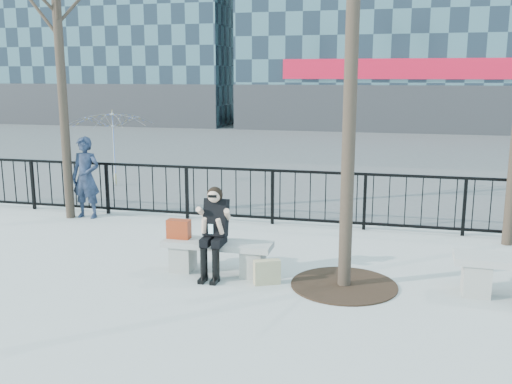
# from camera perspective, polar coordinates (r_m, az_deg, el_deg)

# --- Properties ---
(ground) EXTENTS (120.00, 120.00, 0.00)m
(ground) POSITION_cam_1_polar(r_m,az_deg,el_deg) (8.69, -3.85, -8.04)
(ground) COLOR #A2A39E
(ground) RESTS_ON ground
(street_surface) EXTENTS (60.00, 23.00, 0.01)m
(street_surface) POSITION_cam_1_polar(r_m,az_deg,el_deg) (23.11, 7.43, 4.31)
(street_surface) COLOR #474747
(street_surface) RESTS_ON ground
(railing) EXTENTS (14.00, 0.06, 1.10)m
(railing) POSITION_cam_1_polar(r_m,az_deg,el_deg) (11.33, 0.67, -0.42)
(railing) COLOR black
(railing) RESTS_ON ground
(tree_grate) EXTENTS (1.50, 1.50, 0.02)m
(tree_grate) POSITION_cam_1_polar(r_m,az_deg,el_deg) (8.25, 8.79, -9.17)
(tree_grate) COLOR black
(tree_grate) RESTS_ON ground
(bench_main) EXTENTS (1.65, 0.46, 0.49)m
(bench_main) POSITION_cam_1_polar(r_m,az_deg,el_deg) (8.59, -3.88, -6.15)
(bench_main) COLOR gray
(bench_main) RESTS_ON ground
(seated_woman) EXTENTS (0.50, 0.64, 1.34)m
(seated_woman) POSITION_cam_1_polar(r_m,az_deg,el_deg) (8.34, -4.25, -4.06)
(seated_woman) COLOR black
(seated_woman) RESTS_ON ground
(handbag) EXTENTS (0.35, 0.17, 0.29)m
(handbag) POSITION_cam_1_polar(r_m,az_deg,el_deg) (8.72, -7.73, -3.69)
(handbag) COLOR maroon
(handbag) RESTS_ON bench_main
(shopping_bag) EXTENTS (0.40, 0.28, 0.35)m
(shopping_bag) POSITION_cam_1_polar(r_m,az_deg,el_deg) (8.17, 1.10, -8.01)
(shopping_bag) COLOR #C4B78A
(shopping_bag) RESTS_ON ground
(standing_man) EXTENTS (0.62, 0.41, 1.69)m
(standing_man) POSITION_cam_1_polar(r_m,az_deg,el_deg) (12.26, -16.64, 1.40)
(standing_man) COLOR black
(standing_man) RESTS_ON ground
(vendor_umbrella) EXTENTS (2.94, 2.97, 2.03)m
(vendor_umbrella) POSITION_cam_1_polar(r_m,az_deg,el_deg) (15.59, -14.19, 4.27)
(vendor_umbrella) COLOR gold
(vendor_umbrella) RESTS_ON ground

